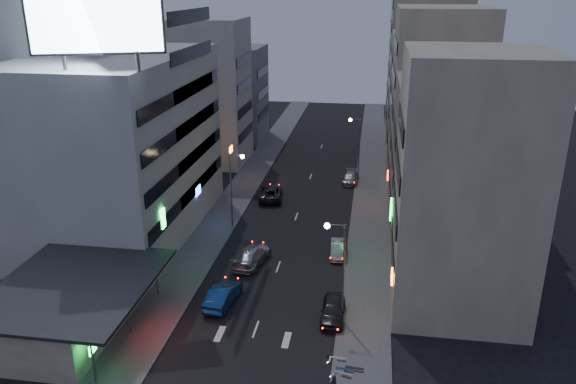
% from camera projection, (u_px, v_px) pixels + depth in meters
% --- Properties ---
extents(ground, '(180.00, 180.00, 0.00)m').
position_uv_depth(ground, '(244.00, 363.00, 38.31)').
color(ground, black).
rests_on(ground, ground).
extents(sidewalk_left, '(4.00, 120.00, 0.12)m').
position_uv_depth(sidewalk_left, '(235.00, 199.00, 67.23)').
color(sidewalk_left, '#4C4C4F').
rests_on(sidewalk_left, ground).
extents(sidewalk_right, '(4.00, 120.00, 0.12)m').
position_uv_depth(sidewalk_right, '(369.00, 207.00, 64.94)').
color(sidewalk_right, '#4C4C4F').
rests_on(sidewalk_right, ground).
extents(food_court, '(11.00, 13.00, 3.88)m').
position_uv_depth(food_court, '(66.00, 305.00, 41.46)').
color(food_court, beige).
rests_on(food_court, ground).
extents(white_building, '(14.00, 24.00, 18.00)m').
position_uv_depth(white_building, '(121.00, 147.00, 56.14)').
color(white_building, beige).
rests_on(white_building, ground).
extents(grey_tower, '(10.00, 14.00, 34.00)m').
position_uv_depth(grey_tower, '(42.00, 60.00, 57.42)').
color(grey_tower, gray).
rests_on(grey_tower, ground).
extents(shophouse_near, '(10.00, 11.00, 20.00)m').
position_uv_depth(shophouse_near, '(465.00, 185.00, 42.41)').
color(shophouse_near, beige).
rests_on(shophouse_near, ground).
extents(shophouse_mid, '(11.00, 12.00, 16.00)m').
position_uv_depth(shophouse_mid, '(451.00, 165.00, 53.69)').
color(shophouse_mid, tan).
rests_on(shophouse_mid, ground).
extents(shophouse_far, '(10.00, 14.00, 22.00)m').
position_uv_depth(shophouse_far, '(436.00, 106.00, 64.76)').
color(shophouse_far, beige).
rests_on(shophouse_far, ground).
extents(far_left_a, '(11.00, 10.00, 20.00)m').
position_uv_depth(far_left_a, '(206.00, 92.00, 78.74)').
color(far_left_a, beige).
rests_on(far_left_a, ground).
extents(far_left_b, '(12.00, 10.00, 15.00)m').
position_uv_depth(far_left_b, '(227.00, 93.00, 91.72)').
color(far_left_b, gray).
rests_on(far_left_b, ground).
extents(far_right_a, '(11.00, 12.00, 18.00)m').
position_uv_depth(far_right_a, '(429.00, 99.00, 79.28)').
color(far_right_a, tan).
rests_on(far_right_a, ground).
extents(far_right_b, '(12.00, 12.00, 24.00)m').
position_uv_depth(far_right_b, '(426.00, 65.00, 91.14)').
color(far_right_b, beige).
rests_on(far_right_b, ground).
extents(billboard, '(9.52, 3.75, 6.20)m').
position_uv_depth(billboard, '(96.00, 21.00, 41.87)').
color(billboard, '#595B60').
rests_on(billboard, white_building).
extents(street_lamp_right_near, '(1.60, 0.44, 8.02)m').
position_uv_depth(street_lamp_right_near, '(339.00, 258.00, 41.16)').
color(street_lamp_right_near, '#595B60').
rests_on(street_lamp_right_near, sidewalk_right).
extents(street_lamp_left, '(1.60, 0.44, 8.02)m').
position_uv_depth(street_lamp_left, '(234.00, 180.00, 57.67)').
color(street_lamp_left, '#595B60').
rests_on(street_lamp_left, sidewalk_left).
extents(street_lamp_right_far, '(1.60, 0.44, 8.02)m').
position_uv_depth(street_lamp_right_far, '(357.00, 140.00, 72.66)').
color(street_lamp_right_far, '#595B60').
rests_on(street_lamp_right_far, sidewalk_right).
extents(parked_car_right_near, '(1.86, 4.50, 1.53)m').
position_uv_depth(parked_car_right_near, '(333.00, 310.00, 43.09)').
color(parked_car_right_near, '#26252A').
rests_on(parked_car_right_near, ground).
extents(parked_car_right_mid, '(1.63, 4.06, 1.31)m').
position_uv_depth(parked_car_right_mid, '(338.00, 249.00, 53.24)').
color(parked_car_right_mid, '#ADB0B6').
rests_on(parked_car_right_mid, ground).
extents(parked_car_left, '(3.33, 5.93, 1.57)m').
position_uv_depth(parked_car_left, '(271.00, 193.00, 67.31)').
color(parked_car_left, '#252429').
rests_on(parked_car_left, ground).
extents(parked_car_right_far, '(1.94, 4.51, 1.29)m').
position_uv_depth(parked_car_right_far, '(351.00, 178.00, 72.76)').
color(parked_car_right_far, gray).
rests_on(parked_car_right_far, ground).
extents(road_car_blue, '(2.27, 5.06, 1.61)m').
position_uv_depth(road_car_blue, '(223.00, 295.00, 45.05)').
color(road_car_blue, navy).
rests_on(road_car_blue, ground).
extents(road_car_silver, '(3.14, 5.84, 1.61)m').
position_uv_depth(road_car_silver, '(252.00, 255.00, 51.65)').
color(road_car_silver, '#AFB1B8').
rests_on(road_car_silver, ground).
extents(scooter_black_a, '(0.61, 1.78, 1.08)m').
position_uv_depth(scooter_black_a, '(354.00, 383.00, 35.36)').
color(scooter_black_a, black).
rests_on(scooter_black_a, sidewalk_right).
extents(scooter_silver_a, '(1.06, 1.97, 1.14)m').
position_uv_depth(scooter_silver_a, '(353.00, 367.00, 36.74)').
color(scooter_silver_a, gray).
rests_on(scooter_silver_a, sidewalk_right).
extents(scooter_blue, '(0.70, 1.82, 1.09)m').
position_uv_depth(scooter_blue, '(354.00, 362.00, 37.29)').
color(scooter_blue, navy).
rests_on(scooter_blue, sidewalk_right).
extents(scooter_black_b, '(0.81, 1.92, 1.14)m').
position_uv_depth(scooter_black_b, '(365.00, 361.00, 37.33)').
color(scooter_black_b, black).
rests_on(scooter_black_b, sidewalk_right).
extents(scooter_silver_b, '(0.67, 1.77, 1.07)m').
position_uv_depth(scooter_silver_b, '(347.00, 352.00, 38.39)').
color(scooter_silver_b, '#B4B9BD').
rests_on(scooter_silver_b, sidewalk_right).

